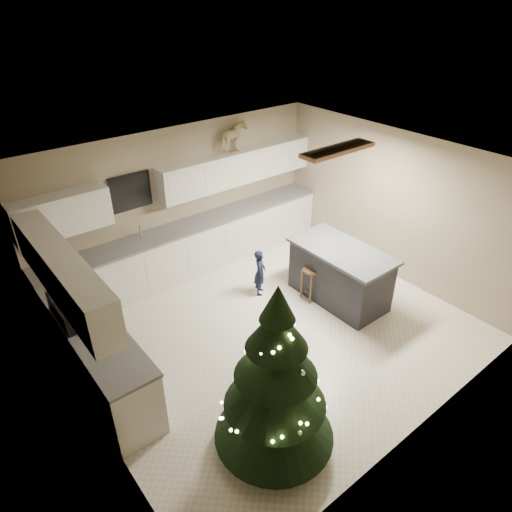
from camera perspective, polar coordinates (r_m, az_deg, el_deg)
name	(u,v)px	position (r m, az deg, el deg)	size (l,w,h in m)	color
ground_plane	(270,329)	(7.14, 1.78, -9.07)	(5.50, 5.50, 0.00)	silver
room_shell	(273,228)	(6.18, 2.19, 3.54)	(5.52, 5.02, 2.61)	gray
cabinetry	(161,263)	(7.44, -11.81, -0.82)	(5.50, 3.20, 2.00)	silver
island	(340,274)	(7.63, 10.43, -2.24)	(0.90, 1.70, 0.95)	black
bar_stool	(311,276)	(7.58, 6.95, -2.53)	(0.31, 0.31, 0.58)	brown
christmas_tree	(275,388)	(5.01, 2.41, -16.19)	(1.40, 1.36, 2.24)	#3F2816
toddler	(260,272)	(7.67, 0.50, -2.06)	(0.30, 0.20, 0.83)	black
rocking_horse	(233,137)	(8.29, -2.89, 14.61)	(0.64, 0.45, 0.51)	brown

